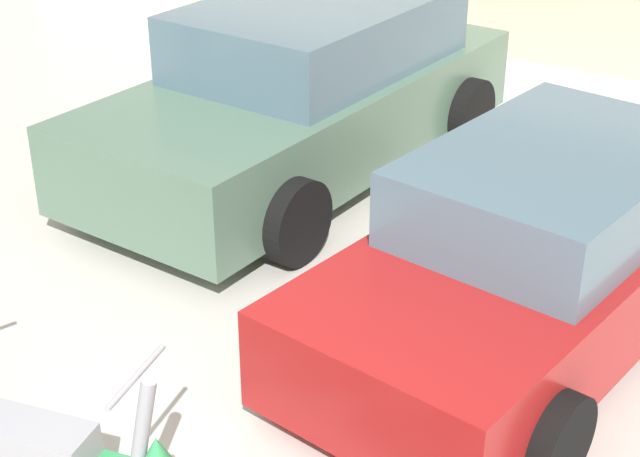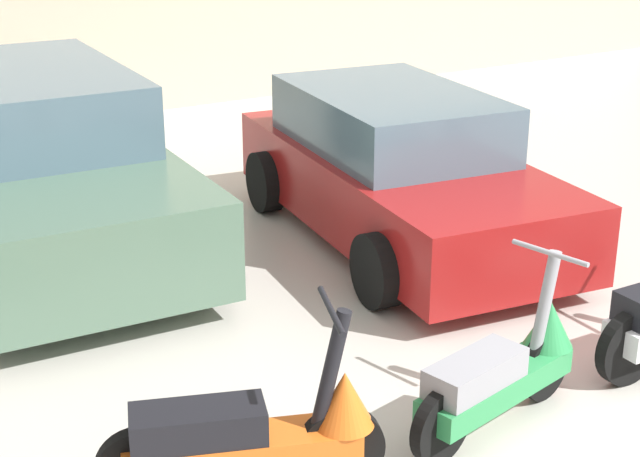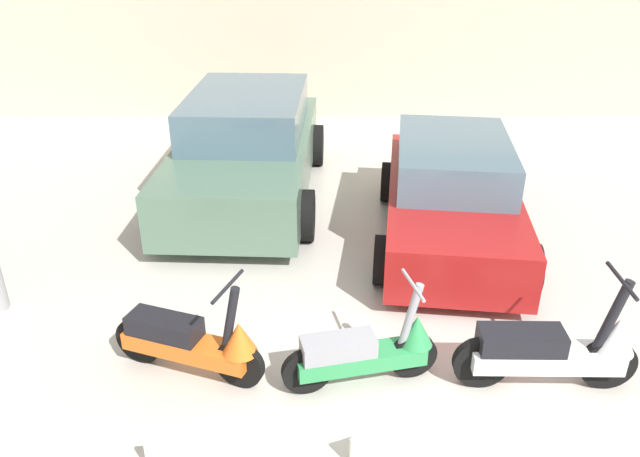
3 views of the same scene
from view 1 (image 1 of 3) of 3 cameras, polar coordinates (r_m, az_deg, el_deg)
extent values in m
cube|color=gray|center=(5.17, -16.42, -11.60)|extent=(0.68, 0.39, 0.17)
cylinder|color=gray|center=(4.73, -10.31, -11.49)|extent=(0.21, 0.12, 0.62)
cylinder|color=gray|center=(4.54, -10.64, -8.45)|extent=(0.14, 0.50, 0.03)
cube|color=#51705B|center=(8.59, -1.16, 6.74)|extent=(2.01, 4.44, 0.73)
cube|color=slate|center=(8.58, -0.14, 11.30)|extent=(1.71, 2.51, 0.57)
cylinder|color=black|center=(7.17, -1.52, 0.43)|extent=(0.26, 0.67, 0.66)
cylinder|color=black|center=(8.34, -11.97, 3.87)|extent=(0.26, 0.67, 0.66)
cylinder|color=black|center=(9.29, 8.61, 6.65)|extent=(0.26, 0.67, 0.66)
cylinder|color=black|center=(10.21, -0.88, 8.92)|extent=(0.26, 0.67, 0.66)
cube|color=maroon|center=(6.37, 12.17, -2.63)|extent=(1.99, 3.88, 0.62)
cube|color=slate|center=(6.30, 13.64, 2.52)|extent=(1.61, 2.23, 0.49)
cylinder|color=black|center=(5.33, 13.52, -11.94)|extent=(0.26, 0.59, 0.57)
cylinder|color=black|center=(6.01, -0.13, -5.96)|extent=(0.26, 0.59, 0.57)
cylinder|color=black|center=(7.69, 10.99, 1.45)|extent=(0.26, 0.59, 0.57)
camera|label=2|loc=(6.60, -68.18, 5.95)|focal=55.00mm
camera|label=3|loc=(3.92, -87.23, 3.77)|focal=35.00mm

